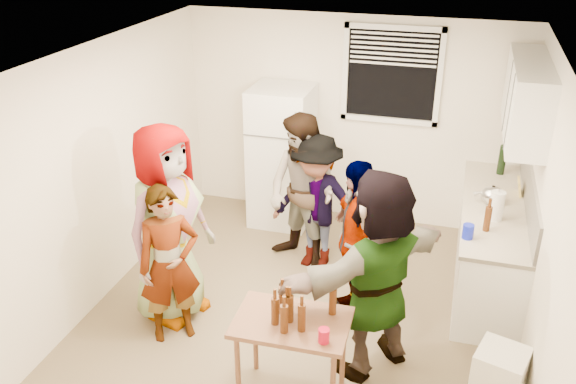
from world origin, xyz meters
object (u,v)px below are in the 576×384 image
(kettle, at_px, (491,204))
(trash_bin, at_px, (498,381))
(guest_back_right, at_px, (315,264))
(guest_stripe, at_px, (176,333))
(guest_grey, at_px, (176,310))
(wine_bottle, at_px, (500,174))
(blue_cup, at_px, (467,238))
(guest_orange, at_px, (371,362))
(red_cup, at_px, (324,342))
(beer_bottle_table, at_px, (284,332))
(guest_black, at_px, (352,313))
(refrigerator, at_px, (282,156))
(guest_back_left, at_px, (302,263))
(beer_bottle_counter, at_px, (486,230))

(kettle, height_order, trash_bin, kettle)
(kettle, relative_size, guest_back_right, 0.17)
(guest_stripe, bearing_deg, guest_grey, 78.85)
(wine_bottle, bearing_deg, blue_cup, -101.11)
(guest_stripe, relative_size, guest_orange, 0.82)
(red_cup, bearing_deg, trash_bin, 21.67)
(beer_bottle_table, bearing_deg, guest_stripe, 154.34)
(blue_cup, relative_size, guest_black, 0.08)
(guest_back_right, bearing_deg, trash_bin, -30.67)
(blue_cup, relative_size, red_cup, 1.21)
(refrigerator, relative_size, guest_black, 1.06)
(guest_back_left, distance_m, guest_back_right, 0.15)
(guest_grey, bearing_deg, guest_back_left, -20.29)
(wine_bottle, height_order, guest_stripe, wine_bottle)
(guest_stripe, bearing_deg, guest_black, -9.81)
(beer_bottle_table, height_order, guest_orange, beer_bottle_table)
(guest_back_right, bearing_deg, beer_bottle_table, -72.20)
(wine_bottle, relative_size, guest_back_right, 0.22)
(beer_bottle_counter, relative_size, guest_stripe, 0.16)
(trash_bin, relative_size, guest_back_right, 0.35)
(guest_grey, bearing_deg, refrigerator, 6.61)
(red_cup, bearing_deg, beer_bottle_counter, 57.74)
(beer_bottle_table, bearing_deg, wine_bottle, 63.31)
(refrigerator, bearing_deg, guest_orange, -56.87)
(blue_cup, bearing_deg, refrigerator, 145.70)
(guest_back_left, bearing_deg, trash_bin, -10.09)
(beer_bottle_counter, height_order, guest_orange, beer_bottle_counter)
(guest_grey, distance_m, guest_back_left, 1.52)
(beer_bottle_table, relative_size, guest_back_right, 0.15)
(trash_bin, relative_size, guest_back_left, 0.31)
(guest_stripe, bearing_deg, guest_back_left, 25.33)
(blue_cup, xyz_separation_m, guest_orange, (-0.68, -0.82, -0.90))
(guest_orange, bearing_deg, beer_bottle_counter, -179.98)
(refrigerator, distance_m, guest_stripe, 2.60)
(wine_bottle, bearing_deg, guest_grey, -143.18)
(beer_bottle_counter, xyz_separation_m, guest_orange, (-0.84, -1.02, -0.90))
(wine_bottle, height_order, beer_bottle_table, wine_bottle)
(guest_stripe, relative_size, guest_back_right, 0.98)
(guest_back_right, relative_size, guest_black, 0.94)
(trash_bin, relative_size, beer_bottle_table, 2.29)
(guest_orange, bearing_deg, guest_stripe, -46.82)
(red_cup, bearing_deg, wine_bottle, 68.19)
(refrigerator, xyz_separation_m, trash_bin, (2.53, -2.54, -0.60))
(red_cup, relative_size, guest_grey, 0.06)
(wine_bottle, height_order, guest_grey, wine_bottle)
(guest_stripe, distance_m, guest_orange, 1.81)
(red_cup, bearing_deg, guest_grey, 151.02)
(kettle, distance_m, guest_orange, 2.04)
(guest_back_right, bearing_deg, beer_bottle_counter, -2.53)
(wine_bottle, xyz_separation_m, beer_bottle_counter, (-0.15, -1.39, 0.00))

